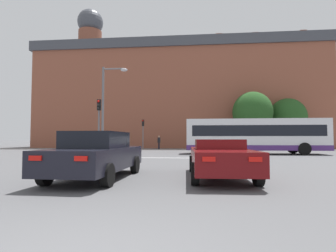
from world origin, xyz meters
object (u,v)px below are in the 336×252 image
traffic_light_far_left (143,129)px  pedestrian_walking_west (231,141)px  pedestrian_waiting (159,141)px  pedestrian_walking_east (217,142)px  traffic_light_near_left (99,118)px  car_roadster_right (219,157)px  bus_crossing_lead (254,135)px  street_lamp_junction (107,101)px  car_saloon_left (97,155)px

traffic_light_far_left → pedestrian_walking_west: 10.87m
pedestrian_waiting → pedestrian_walking_east: (7.15, -1.34, -0.05)m
traffic_light_near_left → pedestrian_waiting: 14.99m
car_roadster_right → pedestrian_walking_east: (1.93, 22.97, 0.30)m
traffic_light_far_left → pedestrian_waiting: 2.64m
bus_crossing_lead → street_lamp_junction: street_lamp_junction is taller
traffic_light_near_left → street_lamp_junction: (0.66, -0.10, 1.22)m
street_lamp_junction → pedestrian_waiting: (1.87, 14.76, -3.01)m
car_saloon_left → street_lamp_junction: bearing=108.7°
car_saloon_left → traffic_light_far_left: bearing=99.1°
traffic_light_near_left → pedestrian_walking_west: size_ratio=2.28×
pedestrian_walking_west → traffic_light_near_left: bearing=92.8°
car_roadster_right → traffic_light_far_left: (-7.07, 23.17, 1.85)m
street_lamp_junction → pedestrian_walking_east: 16.46m
car_roadster_right → traffic_light_near_left: (-7.74, 9.64, 2.15)m
bus_crossing_lead → pedestrian_walking_west: (-0.72, 9.34, -0.50)m
car_roadster_right → street_lamp_junction: street_lamp_junction is taller
traffic_light_near_left → traffic_light_far_left: bearing=87.2°
car_roadster_right → pedestrian_walking_east: pedestrian_walking_east is taller
traffic_light_near_left → pedestrian_waiting: size_ratio=2.41×
traffic_light_near_left → street_lamp_junction: bearing=-8.3°
traffic_light_near_left → car_saloon_left: bearing=-69.8°
pedestrian_walking_west → car_roadster_right: bearing=123.1°
car_saloon_left → pedestrian_walking_east: size_ratio=2.90×
bus_crossing_lead → pedestrian_walking_east: bus_crossing_lead is taller
bus_crossing_lead → pedestrian_waiting: size_ratio=6.71×
traffic_light_far_left → street_lamp_junction: (-0.01, -13.62, 1.52)m
traffic_light_far_left → pedestrian_walking_east: size_ratio=2.23×
car_saloon_left → pedestrian_waiting: (-1.21, 24.85, 0.25)m
car_saloon_left → traffic_light_far_left: size_ratio=1.30×
traffic_light_far_left → pedestrian_walking_west: size_ratio=2.02×
bus_crossing_lead → traffic_light_far_left: traffic_light_far_left is taller
street_lamp_junction → pedestrian_waiting: bearing=82.8°
car_saloon_left → traffic_light_near_left: 11.04m
pedestrian_walking_west → pedestrian_walking_east: bearing=63.8°
car_roadster_right → pedestrian_waiting: pedestrian_waiting is taller
pedestrian_waiting → street_lamp_junction: bearing=139.0°
bus_crossing_lead → traffic_light_far_left: bearing=-127.6°
street_lamp_junction → pedestrian_waiting: 15.18m
pedestrian_walking_east → car_saloon_left: bearing=166.1°
traffic_light_far_left → street_lamp_junction: street_lamp_junction is taller
car_saloon_left → traffic_light_far_left: 23.97m
bus_crossing_lead → pedestrian_waiting: 13.87m
pedestrian_walking_east → bus_crossing_lead: bearing=-163.7°
pedestrian_waiting → traffic_light_near_left: bearing=136.5°
car_roadster_right → street_lamp_junction: 12.35m
traffic_light_near_left → pedestrian_walking_west: (11.43, 14.03, -1.73)m
street_lamp_junction → bus_crossing_lead: bearing=22.6°
car_saloon_left → street_lamp_junction: size_ratio=0.74×
bus_crossing_lead → pedestrian_walking_east: size_ratio=7.00×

